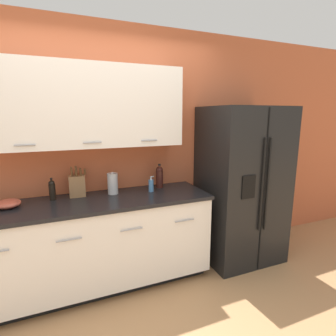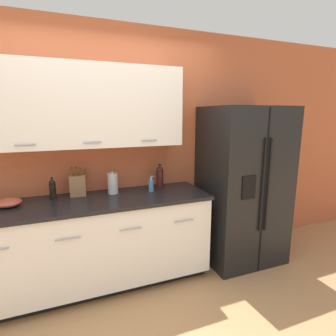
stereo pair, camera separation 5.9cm
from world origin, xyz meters
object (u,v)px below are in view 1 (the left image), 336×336
object	(u,v)px
oil_bottle	(52,190)
mixing_bowl	(8,204)
knife_block	(77,185)
wine_bottle	(159,176)
refrigerator	(241,185)
soap_dispenser	(151,185)
steel_canister	(113,183)

from	to	relation	value
oil_bottle	mixing_bowl	world-z (taller)	oil_bottle
knife_block	wine_bottle	world-z (taller)	knife_block
refrigerator	soap_dispenser	bearing A→B (deg)	174.20
refrigerator	soap_dispenser	world-z (taller)	refrigerator
wine_bottle	mixing_bowl	xyz separation A→B (m)	(-1.44, -0.11, -0.09)
soap_dispenser	mixing_bowl	bearing A→B (deg)	179.67
refrigerator	wine_bottle	distance (m)	0.97
wine_bottle	soap_dispenser	distance (m)	0.19
steel_canister	wine_bottle	bearing A→B (deg)	4.68
soap_dispenser	oil_bottle	world-z (taller)	oil_bottle
steel_canister	soap_dispenser	bearing A→B (deg)	-11.11
mixing_bowl	wine_bottle	bearing A→B (deg)	4.40
refrigerator	soap_dispenser	distance (m)	1.08
oil_bottle	steel_canister	xyz separation A→B (m)	(0.56, -0.02, 0.01)
steel_canister	knife_block	bearing A→B (deg)	172.34
refrigerator	oil_bottle	size ratio (longest dim) A/B	8.40
refrigerator	mixing_bowl	bearing A→B (deg)	177.20
knife_block	wine_bottle	xyz separation A→B (m)	(0.86, -0.00, 0.01)
steel_canister	mixing_bowl	world-z (taller)	steel_canister
knife_block	wine_bottle	size ratio (longest dim) A/B	1.16
soap_dispenser	knife_block	bearing A→B (deg)	170.50
refrigerator	mixing_bowl	xyz separation A→B (m)	(-2.37, 0.12, 0.05)
soap_dispenser	oil_bottle	xyz separation A→B (m)	(-0.95, 0.10, 0.03)
steel_canister	refrigerator	bearing A→B (deg)	-7.21
oil_bottle	refrigerator	bearing A→B (deg)	-5.78
wine_bottle	steel_canister	distance (m)	0.52
knife_block	wine_bottle	bearing A→B (deg)	-0.19
refrigerator	oil_bottle	bearing A→B (deg)	174.22
wine_bottle	soap_dispenser	xyz separation A→B (m)	(-0.14, -0.12, -0.06)
refrigerator	steel_canister	xyz separation A→B (m)	(-1.46, 0.18, 0.12)
mixing_bowl	oil_bottle	bearing A→B (deg)	14.00
soap_dispenser	steel_canister	distance (m)	0.39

